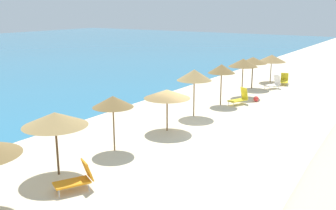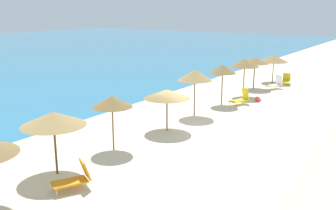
# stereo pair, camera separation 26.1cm
# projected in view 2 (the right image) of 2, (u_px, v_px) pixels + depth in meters

# --- Properties ---
(ground_plane) EXTENTS (160.00, 160.00, 0.00)m
(ground_plane) POSITION_uv_depth(u_px,v_px,m) (184.00, 130.00, 22.00)
(ground_plane) COLOR beige
(beach_umbrella_2) EXTENTS (2.62, 2.62, 2.65)m
(beach_umbrella_2) POSITION_uv_depth(u_px,v_px,m) (53.00, 119.00, 15.66)
(beach_umbrella_2) COLOR brown
(beach_umbrella_2) RESTS_ON ground_plane
(beach_umbrella_3) EXTENTS (1.95, 1.95, 2.69)m
(beach_umbrella_3) POSITION_uv_depth(u_px,v_px,m) (112.00, 102.00, 18.36)
(beach_umbrella_3) COLOR brown
(beach_umbrella_3) RESTS_ON ground_plane
(beach_umbrella_4) EXTENTS (2.56, 2.56, 2.34)m
(beach_umbrella_4) POSITION_uv_depth(u_px,v_px,m) (167.00, 94.00, 21.42)
(beach_umbrella_4) COLOR brown
(beach_umbrella_4) RESTS_ON ground_plane
(beach_umbrella_5) EXTENTS (2.17, 2.17, 2.98)m
(beach_umbrella_5) POSITION_uv_depth(u_px,v_px,m) (195.00, 75.00, 24.20)
(beach_umbrella_5) COLOR brown
(beach_umbrella_5) RESTS_ON ground_plane
(beach_umbrella_6) EXTENTS (1.90, 1.90, 2.87)m
(beach_umbrella_6) POSITION_uv_depth(u_px,v_px,m) (223.00, 69.00, 27.10)
(beach_umbrella_6) COLOR brown
(beach_umbrella_6) RESTS_ON ground_plane
(beach_umbrella_7) EXTENTS (2.22, 2.22, 2.91)m
(beach_umbrella_7) POSITION_uv_depth(u_px,v_px,m) (245.00, 63.00, 29.69)
(beach_umbrella_7) COLOR brown
(beach_umbrella_7) RESTS_ON ground_plane
(beach_umbrella_8) EXTENTS (2.34, 2.34, 2.66)m
(beach_umbrella_8) POSITION_uv_depth(u_px,v_px,m) (255.00, 60.00, 32.68)
(beach_umbrella_8) COLOR brown
(beach_umbrella_8) RESTS_ON ground_plane
(beach_umbrella_9) EXTENTS (2.56, 2.56, 2.51)m
(beach_umbrella_9) POSITION_uv_depth(u_px,v_px,m) (274.00, 58.00, 35.49)
(beach_umbrella_9) COLOR brown
(beach_umbrella_9) RESTS_ON ground_plane
(lounge_chair_0) EXTENTS (1.57, 1.26, 1.11)m
(lounge_chair_0) POSITION_uv_depth(u_px,v_px,m) (75.00, 178.00, 14.73)
(lounge_chair_0) COLOR orange
(lounge_chair_0) RESTS_ON ground_plane
(lounge_chair_2) EXTENTS (1.59, 1.12, 1.17)m
(lounge_chair_2) POSITION_uv_depth(u_px,v_px,m) (241.00, 98.00, 27.70)
(lounge_chair_2) COLOR yellow
(lounge_chair_2) RESTS_ON ground_plane
(lounge_chair_3) EXTENTS (1.52, 1.13, 1.16)m
(lounge_chair_3) POSITION_uv_depth(u_px,v_px,m) (276.00, 83.00, 33.04)
(lounge_chair_3) COLOR white
(lounge_chair_3) RESTS_ON ground_plane
(lounge_chair_4) EXTENTS (1.71, 1.06, 0.95)m
(lounge_chair_4) POSITION_uv_depth(u_px,v_px,m) (286.00, 80.00, 34.89)
(lounge_chair_4) COLOR yellow
(lounge_chair_4) RESTS_ON ground_plane
(beach_ball) EXTENTS (0.39, 0.39, 0.39)m
(beach_ball) POSITION_uv_depth(u_px,v_px,m) (257.00, 99.00, 28.56)
(beach_ball) COLOR red
(beach_ball) RESTS_ON ground_plane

